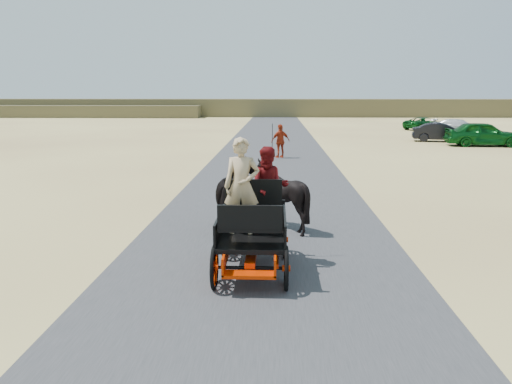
{
  "coord_description": "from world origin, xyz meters",
  "views": [
    {
      "loc": [
        0.25,
        -8.91,
        3.32
      ],
      "look_at": [
        -0.19,
        1.67,
        1.2
      ],
      "focal_mm": 35.0,
      "sensor_mm": 36.0,
      "label": 1
    }
  ],
  "objects_px": {
    "horse_left": "(236,195)",
    "pedestrian": "(281,141)",
    "car_a": "(483,134)",
    "car_c": "(459,127)",
    "carriage": "(253,252)",
    "horse_right": "(281,195)",
    "car_d": "(425,124)",
    "car_b": "(442,132)"
  },
  "relations": [
    {
      "from": "horse_left",
      "to": "pedestrian",
      "type": "bearing_deg",
      "value": -94.99
    },
    {
      "from": "pedestrian",
      "to": "car_a",
      "type": "xyz_separation_m",
      "value": [
        12.73,
        6.27,
        -0.09
      ]
    },
    {
      "from": "car_a",
      "to": "car_c",
      "type": "height_order",
      "value": "car_a"
    },
    {
      "from": "carriage",
      "to": "car_a",
      "type": "xyz_separation_m",
      "value": [
        13.37,
        22.91,
        0.41
      ]
    },
    {
      "from": "horse_right",
      "to": "car_a",
      "type": "bearing_deg",
      "value": -122.79
    },
    {
      "from": "horse_left",
      "to": "car_d",
      "type": "xyz_separation_m",
      "value": [
        14.32,
        33.75,
        -0.29
      ]
    },
    {
      "from": "horse_right",
      "to": "pedestrian",
      "type": "relative_size",
      "value": 0.98
    },
    {
      "from": "horse_right",
      "to": "car_d",
      "type": "xyz_separation_m",
      "value": [
        13.22,
        33.75,
        -0.29
      ]
    },
    {
      "from": "carriage",
      "to": "pedestrian",
      "type": "bearing_deg",
      "value": 87.79
    },
    {
      "from": "car_b",
      "to": "car_c",
      "type": "relative_size",
      "value": 0.93
    },
    {
      "from": "pedestrian",
      "to": "car_c",
      "type": "bearing_deg",
      "value": -158.16
    },
    {
      "from": "carriage",
      "to": "horse_left",
      "type": "height_order",
      "value": "horse_left"
    },
    {
      "from": "horse_left",
      "to": "horse_right",
      "type": "bearing_deg",
      "value": -180.0
    },
    {
      "from": "carriage",
      "to": "horse_right",
      "type": "relative_size",
      "value": 1.41
    },
    {
      "from": "car_d",
      "to": "car_b",
      "type": "bearing_deg",
      "value": 141.18
    },
    {
      "from": "car_c",
      "to": "car_a",
      "type": "bearing_deg",
      "value": -160.93
    },
    {
      "from": "horse_left",
      "to": "car_c",
      "type": "bearing_deg",
      "value": -118.34
    },
    {
      "from": "carriage",
      "to": "car_b",
      "type": "bearing_deg",
      "value": 65.48
    },
    {
      "from": "horse_right",
      "to": "pedestrian",
      "type": "xyz_separation_m",
      "value": [
        0.09,
        13.64,
        0.01
      ]
    },
    {
      "from": "pedestrian",
      "to": "car_d",
      "type": "xyz_separation_m",
      "value": [
        13.13,
        20.11,
        -0.31
      ]
    },
    {
      "from": "car_b",
      "to": "car_c",
      "type": "height_order",
      "value": "car_b"
    },
    {
      "from": "pedestrian",
      "to": "car_a",
      "type": "distance_m",
      "value": 14.19
    },
    {
      "from": "car_a",
      "to": "car_c",
      "type": "xyz_separation_m",
      "value": [
        1.71,
        9.08,
        -0.17
      ]
    },
    {
      "from": "horse_left",
      "to": "car_c",
      "type": "distance_m",
      "value": 32.94
    },
    {
      "from": "horse_right",
      "to": "car_d",
      "type": "relative_size",
      "value": 0.43
    },
    {
      "from": "car_d",
      "to": "car_c",
      "type": "bearing_deg",
      "value": 167.13
    },
    {
      "from": "pedestrian",
      "to": "car_c",
      "type": "distance_m",
      "value": 21.08
    },
    {
      "from": "car_d",
      "to": "horse_left",
      "type": "bearing_deg",
      "value": 128.73
    },
    {
      "from": "horse_right",
      "to": "pedestrian",
      "type": "bearing_deg",
      "value": -90.38
    },
    {
      "from": "horse_left",
      "to": "car_a",
      "type": "xyz_separation_m",
      "value": [
        13.92,
        19.91,
        -0.08
      ]
    },
    {
      "from": "carriage",
      "to": "car_a",
      "type": "relative_size",
      "value": 0.53
    },
    {
      "from": "horse_left",
      "to": "pedestrian",
      "type": "height_order",
      "value": "pedestrian"
    },
    {
      "from": "car_a",
      "to": "car_c",
      "type": "relative_size",
      "value": 1.09
    },
    {
      "from": "carriage",
      "to": "horse_right",
      "type": "distance_m",
      "value": 3.09
    },
    {
      "from": "carriage",
      "to": "car_b",
      "type": "xyz_separation_m",
      "value": [
        11.71,
        25.68,
        0.28
      ]
    },
    {
      "from": "car_a",
      "to": "car_d",
      "type": "distance_m",
      "value": 13.85
    },
    {
      "from": "car_d",
      "to": "car_a",
      "type": "bearing_deg",
      "value": 150.07
    },
    {
      "from": "car_a",
      "to": "horse_right",
      "type": "bearing_deg",
      "value": 151.62
    },
    {
      "from": "carriage",
      "to": "car_a",
      "type": "bearing_deg",
      "value": 59.72
    },
    {
      "from": "car_b",
      "to": "car_d",
      "type": "height_order",
      "value": "car_b"
    },
    {
      "from": "pedestrian",
      "to": "car_a",
      "type": "bearing_deg",
      "value": -178.69
    },
    {
      "from": "carriage",
      "to": "car_a",
      "type": "height_order",
      "value": "car_a"
    }
  ]
}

